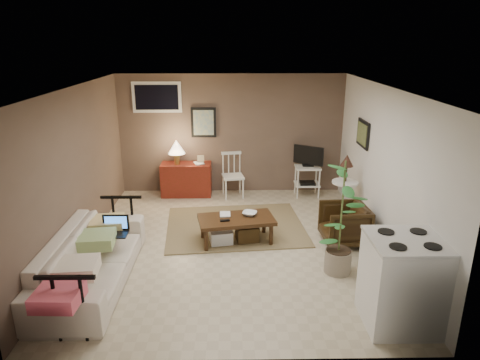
{
  "coord_description": "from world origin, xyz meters",
  "views": [
    {
      "loc": [
        0.04,
        -5.98,
        3.05
      ],
      "look_at": [
        0.14,
        0.35,
        0.94
      ],
      "focal_mm": 32.0,
      "sensor_mm": 36.0,
      "label": 1
    }
  ],
  "objects_px": {
    "side_table": "(345,180)",
    "potted_plant": "(342,214)",
    "sofa": "(90,251)",
    "armchair": "(344,222)",
    "red_console": "(186,176)",
    "stove": "(403,282)",
    "spindle_chair": "(233,176)",
    "coffee_table": "(236,228)",
    "tv_stand": "(308,170)"
  },
  "relations": [
    {
      "from": "red_console",
      "to": "stove",
      "type": "bearing_deg",
      "value": -56.1
    },
    {
      "from": "armchair",
      "to": "potted_plant",
      "type": "xyz_separation_m",
      "value": [
        -0.3,
        -0.88,
        0.51
      ]
    },
    {
      "from": "tv_stand",
      "to": "coffee_table",
      "type": "bearing_deg",
      "value": -125.16
    },
    {
      "from": "tv_stand",
      "to": "potted_plant",
      "type": "distance_m",
      "value": 2.99
    },
    {
      "from": "side_table",
      "to": "potted_plant",
      "type": "distance_m",
      "value": 1.82
    },
    {
      "from": "red_console",
      "to": "stove",
      "type": "distance_m",
      "value": 5.04
    },
    {
      "from": "red_console",
      "to": "spindle_chair",
      "type": "height_order",
      "value": "red_console"
    },
    {
      "from": "coffee_table",
      "to": "sofa",
      "type": "xyz_separation_m",
      "value": [
        -1.87,
        -1.13,
        0.21
      ]
    },
    {
      "from": "red_console",
      "to": "tv_stand",
      "type": "xyz_separation_m",
      "value": [
        2.45,
        -0.09,
        0.15
      ]
    },
    {
      "from": "coffee_table",
      "to": "red_console",
      "type": "distance_m",
      "value": 2.38
    },
    {
      "from": "sofa",
      "to": "potted_plant",
      "type": "height_order",
      "value": "potted_plant"
    },
    {
      "from": "coffee_table",
      "to": "side_table",
      "type": "bearing_deg",
      "value": 23.86
    },
    {
      "from": "sofa",
      "to": "side_table",
      "type": "relative_size",
      "value": 1.96
    },
    {
      "from": "side_table",
      "to": "stove",
      "type": "xyz_separation_m",
      "value": [
        -0.07,
        -2.86,
        -0.22
      ]
    },
    {
      "from": "side_table",
      "to": "armchair",
      "type": "height_order",
      "value": "side_table"
    },
    {
      "from": "sofa",
      "to": "armchair",
      "type": "distance_m",
      "value": 3.72
    },
    {
      "from": "potted_plant",
      "to": "stove",
      "type": "relative_size",
      "value": 1.53
    },
    {
      "from": "red_console",
      "to": "tv_stand",
      "type": "distance_m",
      "value": 2.46
    },
    {
      "from": "coffee_table",
      "to": "armchair",
      "type": "xyz_separation_m",
      "value": [
        1.68,
        -0.04,
        0.1
      ]
    },
    {
      "from": "tv_stand",
      "to": "potted_plant",
      "type": "xyz_separation_m",
      "value": [
        -0.07,
        -2.98,
        0.31
      ]
    },
    {
      "from": "potted_plant",
      "to": "coffee_table",
      "type": "bearing_deg",
      "value": 146.59
    },
    {
      "from": "armchair",
      "to": "potted_plant",
      "type": "height_order",
      "value": "potted_plant"
    },
    {
      "from": "sofa",
      "to": "side_table",
      "type": "xyz_separation_m",
      "value": [
        3.75,
        1.96,
        0.28
      ]
    },
    {
      "from": "red_console",
      "to": "potted_plant",
      "type": "bearing_deg",
      "value": -52.15
    },
    {
      "from": "spindle_chair",
      "to": "potted_plant",
      "type": "bearing_deg",
      "value": -64.37
    },
    {
      "from": "coffee_table",
      "to": "side_table",
      "type": "distance_m",
      "value": 2.12
    },
    {
      "from": "sofa",
      "to": "side_table",
      "type": "height_order",
      "value": "side_table"
    },
    {
      "from": "red_console",
      "to": "potted_plant",
      "type": "relative_size",
      "value": 0.72
    },
    {
      "from": "tv_stand",
      "to": "side_table",
      "type": "relative_size",
      "value": 0.87
    },
    {
      "from": "sofa",
      "to": "armchair",
      "type": "relative_size",
      "value": 3.41
    },
    {
      "from": "potted_plant",
      "to": "stove",
      "type": "bearing_deg",
      "value": -69.09
    },
    {
      "from": "sofa",
      "to": "side_table",
      "type": "bearing_deg",
      "value": -62.38
    },
    {
      "from": "spindle_chair",
      "to": "potted_plant",
      "type": "xyz_separation_m",
      "value": [
        1.43,
        -2.98,
        0.44
      ]
    },
    {
      "from": "sofa",
      "to": "potted_plant",
      "type": "distance_m",
      "value": 3.29
    },
    {
      "from": "coffee_table",
      "to": "spindle_chair",
      "type": "distance_m",
      "value": 2.07
    },
    {
      "from": "side_table",
      "to": "potted_plant",
      "type": "relative_size",
      "value": 0.74
    },
    {
      "from": "potted_plant",
      "to": "red_console",
      "type": "bearing_deg",
      "value": 127.85
    },
    {
      "from": "sofa",
      "to": "armchair",
      "type": "bearing_deg",
      "value": -72.89
    },
    {
      "from": "spindle_chair",
      "to": "armchair",
      "type": "bearing_deg",
      "value": -50.64
    },
    {
      "from": "spindle_chair",
      "to": "side_table",
      "type": "height_order",
      "value": "side_table"
    },
    {
      "from": "spindle_chair",
      "to": "tv_stand",
      "type": "height_order",
      "value": "tv_stand"
    },
    {
      "from": "red_console",
      "to": "armchair",
      "type": "height_order",
      "value": "red_console"
    },
    {
      "from": "coffee_table",
      "to": "stove",
      "type": "xyz_separation_m",
      "value": [
        1.81,
        -2.03,
        0.28
      ]
    },
    {
      "from": "stove",
      "to": "coffee_table",
      "type": "bearing_deg",
      "value": 131.79
    },
    {
      "from": "tv_stand",
      "to": "stove",
      "type": "distance_m",
      "value": 4.1
    },
    {
      "from": "stove",
      "to": "spindle_chair",
      "type": "bearing_deg",
      "value": 114.38
    },
    {
      "from": "coffee_table",
      "to": "potted_plant",
      "type": "xyz_separation_m",
      "value": [
        1.39,
        -0.91,
        0.61
      ]
    },
    {
      "from": "potted_plant",
      "to": "spindle_chair",
      "type": "bearing_deg",
      "value": 115.63
    },
    {
      "from": "armchair",
      "to": "tv_stand",
      "type": "bearing_deg",
      "value": -177.6
    },
    {
      "from": "spindle_chair",
      "to": "stove",
      "type": "distance_m",
      "value": 4.49
    }
  ]
}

